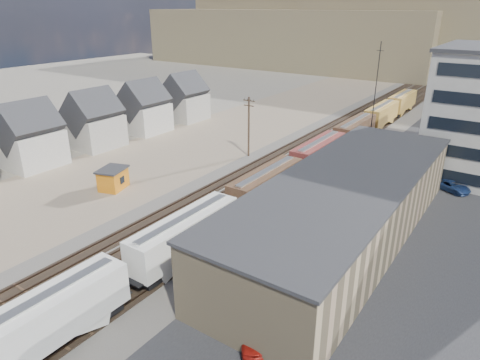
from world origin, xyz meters
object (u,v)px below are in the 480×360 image
Objects in this scene: freight_train at (295,167)px; maintenance_shed at (113,178)px; parked_car_blue at (451,186)px; utility_pole_north at (249,126)px; parked_car_red at (253,333)px.

freight_train is 25.10m from maintenance_shed.
utility_pole_north is at bearing 121.84° from parked_car_blue.
freight_train reaches higher than parked_car_red.
parked_car_red is at bearing -55.94° from utility_pole_north.
freight_train is at bearing 76.17° from parked_car_red.
parked_car_red is 0.92× the size of parked_car_blue.
utility_pole_north is 31.38m from parked_car_blue.
utility_pole_north is 1.97× the size of parked_car_blue.
maintenance_shed reaches higher than parked_car_blue.
freight_train is at bearing 144.80° from parked_car_blue.
freight_train is at bearing 37.20° from maintenance_shed.
freight_train is 24.72× the size of maintenance_shed.
utility_pole_north reaches higher than freight_train.
maintenance_shed reaches higher than parked_car_red.
utility_pole_north is at bearing 150.61° from freight_train.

